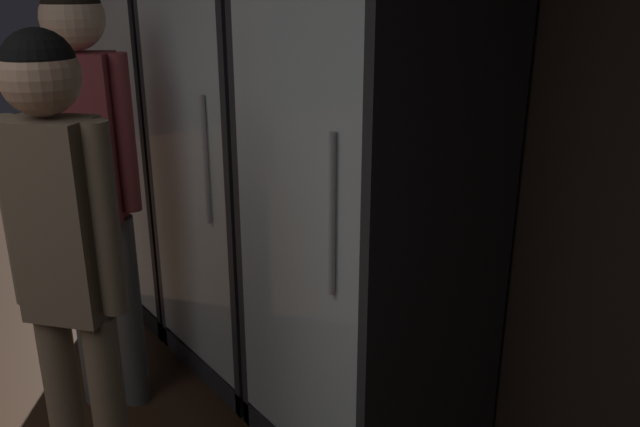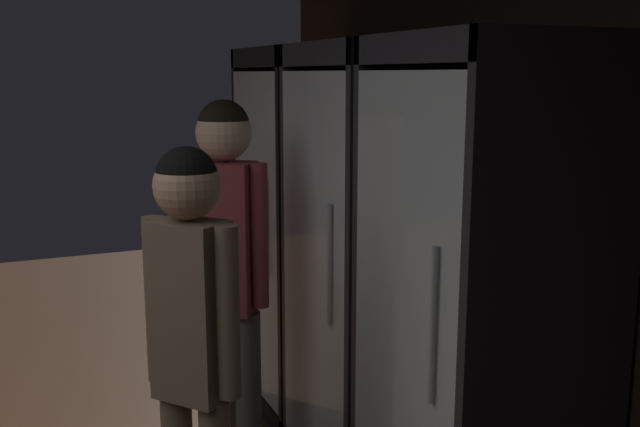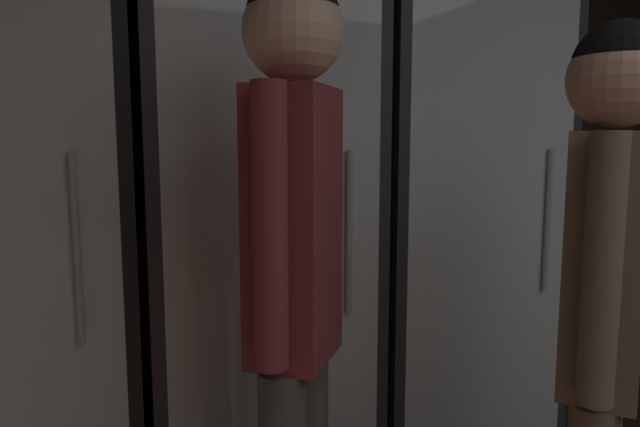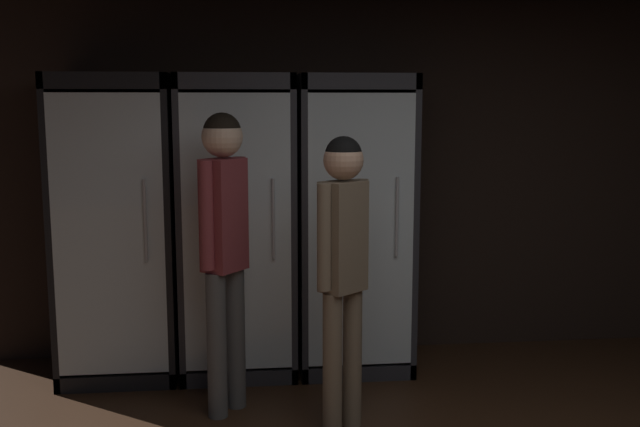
% 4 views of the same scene
% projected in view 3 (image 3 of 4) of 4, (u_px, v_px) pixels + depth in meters
% --- Properties ---
extents(wall_back, '(6.00, 0.06, 2.80)m').
position_uv_depth(wall_back, '(477.00, 132.00, 2.72)').
color(wall_back, black).
rests_on(wall_back, ground).
extents(cooler_far_left, '(0.74, 0.68, 1.96)m').
position_uv_depth(cooler_far_left, '(6.00, 268.00, 1.76)').
color(cooler_far_left, black).
rests_on(cooler_far_left, ground).
extents(cooler_left, '(0.74, 0.68, 1.96)m').
position_uv_depth(cooler_left, '(248.00, 252.00, 2.04)').
color(cooler_left, '#2B2B30').
rests_on(cooler_left, ground).
extents(cooler_center, '(0.74, 0.68, 1.96)m').
position_uv_depth(cooler_center, '(434.00, 240.00, 2.31)').
color(cooler_center, '#2B2B30').
rests_on(cooler_center, ground).
extents(shopper_near, '(0.30, 0.27, 1.61)m').
position_uv_depth(shopper_near, '(604.00, 298.00, 1.28)').
color(shopper_near, '#72604C').
rests_on(shopper_near, ground).
extents(shopper_far, '(0.28, 0.30, 1.73)m').
position_uv_depth(shopper_far, '(294.00, 261.00, 1.33)').
color(shopper_far, '#4C4C4C').
rests_on(shopper_far, ground).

